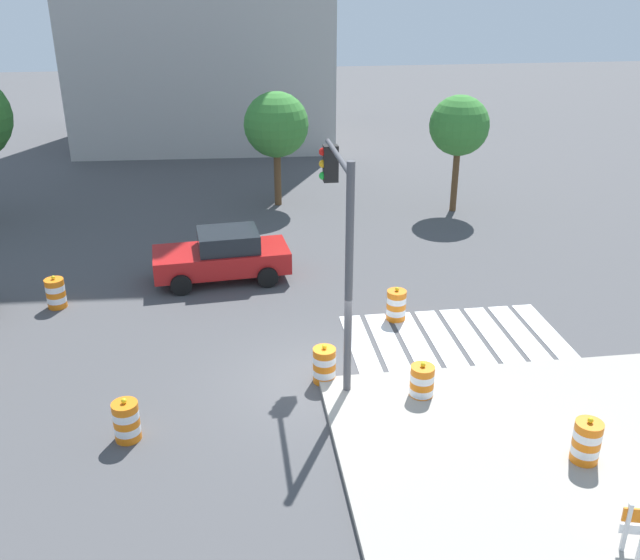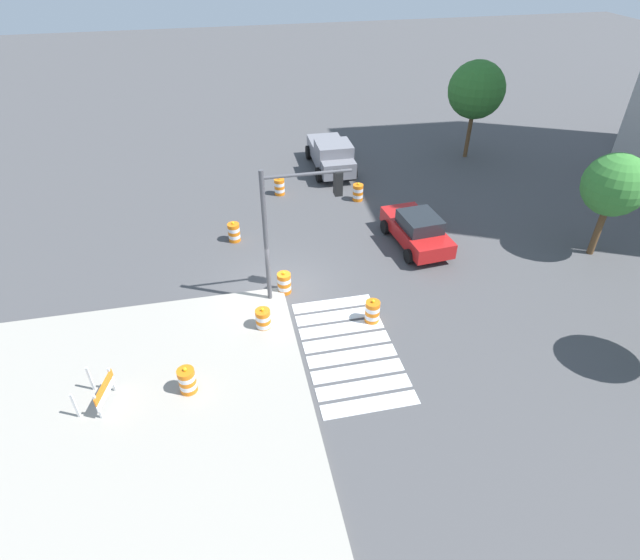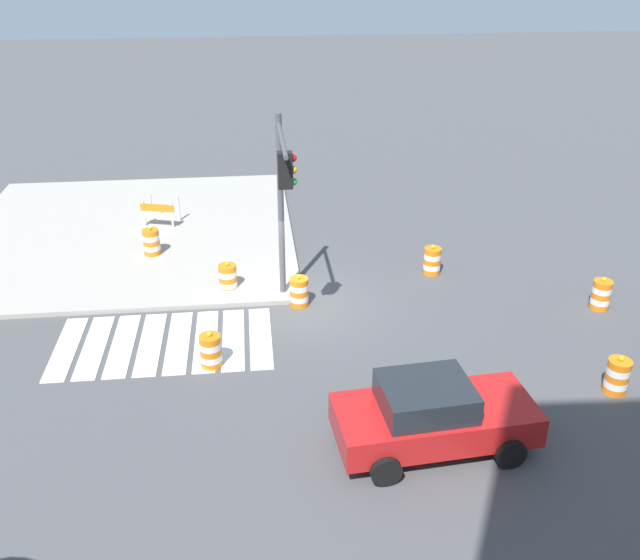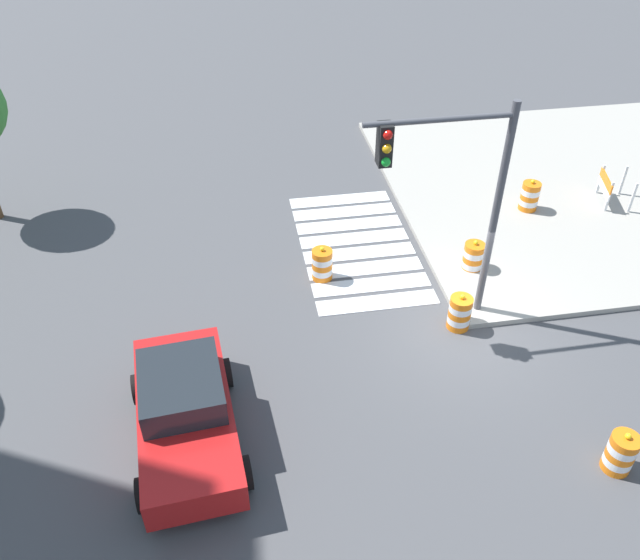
% 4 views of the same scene
% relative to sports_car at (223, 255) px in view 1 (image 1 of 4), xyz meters
% --- Properties ---
extents(ground_plane, '(120.00, 120.00, 0.00)m').
position_rel_sports_car_xyz_m(ground_plane, '(2.19, -6.66, -0.81)').
color(ground_plane, '#474749').
extents(crosswalk_stripes, '(5.85, 3.20, 0.02)m').
position_rel_sports_car_xyz_m(crosswalk_stripes, '(6.19, -4.86, -0.80)').
color(crosswalk_stripes, silver).
rests_on(crosswalk_stripes, ground).
extents(sports_car, '(4.44, 2.42, 1.63)m').
position_rel_sports_car_xyz_m(sports_car, '(0.00, 0.00, 0.00)').
color(sports_car, red).
rests_on(sports_car, ground).
extents(traffic_barrel_near_corner, '(0.56, 0.56, 1.02)m').
position_rel_sports_car_xyz_m(traffic_barrel_near_corner, '(4.86, -3.61, -0.36)').
color(traffic_barrel_near_corner, orange).
rests_on(traffic_barrel_near_corner, ground).
extents(traffic_barrel_crosswalk_end, '(0.56, 0.56, 1.02)m').
position_rel_sports_car_xyz_m(traffic_barrel_crosswalk_end, '(-2.16, -8.30, -0.36)').
color(traffic_barrel_crosswalk_end, orange).
rests_on(traffic_barrel_crosswalk_end, ground).
extents(traffic_barrel_median_near, '(0.56, 0.56, 1.02)m').
position_rel_sports_car_xyz_m(traffic_barrel_median_near, '(4.48, -7.73, -0.36)').
color(traffic_barrel_median_near, orange).
rests_on(traffic_barrel_median_near, ground).
extents(traffic_barrel_median_far, '(0.56, 0.56, 1.02)m').
position_rel_sports_car_xyz_m(traffic_barrel_median_far, '(2.35, -6.60, -0.36)').
color(traffic_barrel_median_far, orange).
rests_on(traffic_barrel_median_far, ground).
extents(traffic_barrel_lane_center, '(0.56, 0.56, 1.02)m').
position_rel_sports_car_xyz_m(traffic_barrel_lane_center, '(-4.97, -1.43, -0.36)').
color(traffic_barrel_lane_center, orange).
rests_on(traffic_barrel_lane_center, ground).
extents(traffic_barrel_on_sidewalk, '(0.56, 0.56, 1.02)m').
position_rel_sports_car_xyz_m(traffic_barrel_on_sidewalk, '(7.10, -10.49, -0.21)').
color(traffic_barrel_on_sidewalk, orange).
rests_on(traffic_barrel_on_sidewalk, sidewalk_corner).
extents(traffic_light_pole, '(0.47, 3.29, 5.50)m').
position_rel_sports_car_xyz_m(traffic_light_pole, '(2.78, -6.12, 3.10)').
color(traffic_light_pole, '#4C4C51').
rests_on(traffic_light_pole, sidewalk_corner).
extents(street_tree_streetside_near, '(2.67, 2.67, 4.76)m').
position_rel_sports_car_xyz_m(street_tree_streetside_near, '(2.40, 7.61, 2.58)').
color(street_tree_streetside_near, brown).
rests_on(street_tree_streetside_near, ground).
extents(street_tree_streetside_far, '(2.39, 2.39, 4.75)m').
position_rel_sports_car_xyz_m(street_tree_streetside_far, '(9.57, 5.78, 2.71)').
color(street_tree_streetside_far, brown).
rests_on(street_tree_streetside_far, ground).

